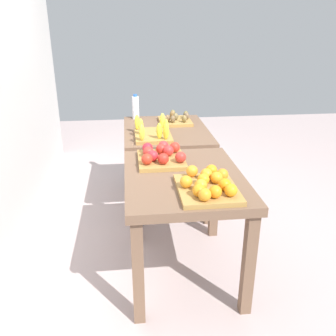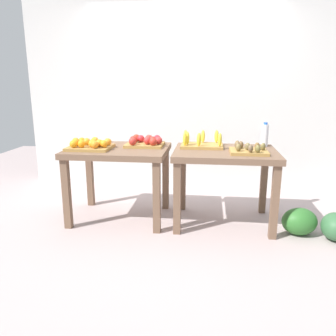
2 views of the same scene
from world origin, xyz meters
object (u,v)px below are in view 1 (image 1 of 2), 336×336
at_px(display_table_left, 183,190).
at_px(watermelon_pile, 178,159).
at_px(display_table_right, 166,141).
at_px(water_bottle, 136,107).
at_px(kiwi_bin, 175,120).
at_px(banana_crate, 153,133).
at_px(apple_bin, 161,156).
at_px(orange_bin, 208,185).

distance_m(display_table_left, watermelon_pile, 2.09).
xyz_separation_m(display_table_right, water_bottle, (0.43, 0.27, 0.24)).
height_order(kiwi_bin, water_bottle, water_bottle).
bearing_deg(banana_crate, apple_bin, -178.75).
height_order(banana_crate, kiwi_bin, banana_crate).
xyz_separation_m(display_table_left, kiwi_bin, (1.33, -0.12, 0.15)).
height_order(display_table_right, watermelon_pile, display_table_right).
xyz_separation_m(water_bottle, watermelon_pile, (0.46, -0.53, -0.77)).
height_order(orange_bin, apple_bin, apple_bin).
distance_m(display_table_left, apple_bin, 0.34).
bearing_deg(apple_bin, display_table_right, -8.63).
height_order(display_table_left, display_table_right, same).
bearing_deg(water_bottle, display_table_left, -169.94).
distance_m(apple_bin, kiwi_bin, 1.09).
height_order(orange_bin, banana_crate, banana_crate).
xyz_separation_m(banana_crate, water_bottle, (0.68, 0.13, 0.08)).
height_order(banana_crate, watermelon_pile, banana_crate).
bearing_deg(kiwi_bin, water_bottle, 61.72).
relative_size(display_table_right, water_bottle, 4.02).
bearing_deg(orange_bin, kiwi_bin, -0.50).
xyz_separation_m(apple_bin, kiwi_bin, (1.07, -0.25, -0.01)).
distance_m(display_table_left, water_bottle, 1.59).
bearing_deg(watermelon_pile, apple_bin, 167.58).
xyz_separation_m(orange_bin, banana_crate, (1.14, 0.25, -0.00)).
relative_size(apple_bin, watermelon_pile, 0.61).
bearing_deg(display_table_right, orange_bin, -175.67).
xyz_separation_m(banana_crate, kiwi_bin, (0.47, -0.26, -0.01)).
relative_size(apple_bin, water_bottle, 1.58).
bearing_deg(kiwi_bin, apple_bin, 166.85).
relative_size(kiwi_bin, watermelon_pile, 0.54).
xyz_separation_m(kiwi_bin, watermelon_pile, (0.67, -0.13, -0.69)).
bearing_deg(apple_bin, banana_crate, 1.25).
height_order(apple_bin, banana_crate, banana_crate).
bearing_deg(kiwi_bin, orange_bin, 179.50).
bearing_deg(watermelon_pile, kiwi_bin, 168.75).
bearing_deg(orange_bin, watermelon_pile, -3.69).
relative_size(water_bottle, watermelon_pile, 0.39).
bearing_deg(kiwi_bin, watermelon_pile, -11.25).
bearing_deg(display_table_left, orange_bin, -158.98).
bearing_deg(water_bottle, kiwi_bin, -118.28).
relative_size(display_table_right, apple_bin, 2.55).
height_order(orange_bin, kiwi_bin, orange_bin).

